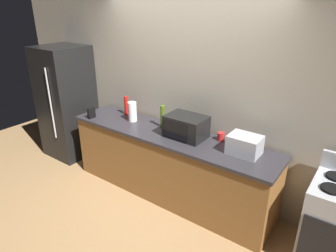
# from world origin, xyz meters

# --- Properties ---
(ground_plane) EXTENTS (8.00, 8.00, 0.00)m
(ground_plane) POSITION_xyz_m (0.00, 0.00, 0.00)
(ground_plane) COLOR #A87F51
(back_wall) EXTENTS (6.40, 0.10, 2.70)m
(back_wall) POSITION_xyz_m (0.00, 0.81, 1.35)
(back_wall) COLOR #B2A893
(back_wall) RESTS_ON ground_plane
(counter_run) EXTENTS (2.84, 0.64, 0.90)m
(counter_run) POSITION_xyz_m (0.00, 0.40, 0.45)
(counter_run) COLOR brown
(counter_run) RESTS_ON ground_plane
(refrigerator) EXTENTS (0.72, 0.73, 1.80)m
(refrigerator) POSITION_xyz_m (-2.05, 0.40, 0.90)
(refrigerator) COLOR black
(refrigerator) RESTS_ON ground_plane
(microwave) EXTENTS (0.48, 0.35, 0.27)m
(microwave) POSITION_xyz_m (0.24, 0.45, 1.04)
(microwave) COLOR black
(microwave) RESTS_ON counter_run
(toaster_oven) EXTENTS (0.34, 0.26, 0.21)m
(toaster_oven) POSITION_xyz_m (0.98, 0.46, 1.01)
(toaster_oven) COLOR #B7BABF
(toaster_oven) RESTS_ON counter_run
(paper_towel_roll) EXTENTS (0.12, 0.12, 0.27)m
(paper_towel_roll) POSITION_xyz_m (-0.64, 0.45, 1.04)
(paper_towel_roll) COLOR white
(paper_towel_roll) RESTS_ON counter_run
(cordless_phone) EXTENTS (0.05, 0.11, 0.15)m
(cordless_phone) POSITION_xyz_m (-1.19, 0.19, 0.98)
(cordless_phone) COLOR black
(cordless_phone) RESTS_ON counter_run
(bottle_hot_sauce) EXTENTS (0.06, 0.06, 0.27)m
(bottle_hot_sauce) POSITION_xyz_m (-0.88, 0.58, 1.04)
(bottle_hot_sauce) COLOR red
(bottle_hot_sauce) RESTS_ON counter_run
(bottle_olive_oil) EXTENTS (0.06, 0.06, 0.30)m
(bottle_olive_oil) POSITION_xyz_m (-0.17, 0.52, 1.05)
(bottle_olive_oil) COLOR #4C6B19
(bottle_olive_oil) RESTS_ON counter_run
(mug_red) EXTENTS (0.08, 0.08, 0.10)m
(mug_red) POSITION_xyz_m (0.62, 0.61, 0.95)
(mug_red) COLOR red
(mug_red) RESTS_ON counter_run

